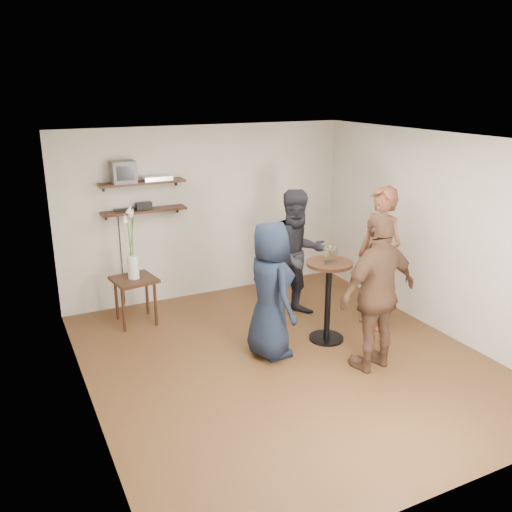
{
  "coord_description": "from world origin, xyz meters",
  "views": [
    {
      "loc": [
        -2.88,
        -5.06,
        3.16
      ],
      "look_at": [
        -0.2,
        0.4,
        1.23
      ],
      "focal_mm": 38.0,
      "sensor_mm": 36.0,
      "label": 1
    }
  ],
  "objects": [
    {
      "name": "drinks_table",
      "position": [
        0.75,
        0.26,
        0.68
      ],
      "size": [
        0.58,
        0.58,
        1.06
      ],
      "color": "black",
      "rests_on": "room"
    },
    {
      "name": "crt_monitor",
      "position": [
        -1.26,
        2.38,
        2.02
      ],
      "size": [
        0.32,
        0.3,
        0.3
      ],
      "primitive_type": "cube",
      "color": "#59595B",
      "rests_on": "shelf_upper"
    },
    {
      "name": "person_brown",
      "position": [
        0.85,
        -0.58,
        0.92
      ],
      "size": [
        1.13,
        0.58,
        1.84
      ],
      "primitive_type": "imported",
      "rotation": [
        0.0,
        0.0,
        3.26
      ],
      "color": "#4F3222",
      "rests_on": "room"
    },
    {
      "name": "power_strip",
      "position": [
        -1.27,
        2.42,
        1.48
      ],
      "size": [
        0.3,
        0.05,
        0.03
      ],
      "primitive_type": "cube",
      "color": "black",
      "rests_on": "shelf_lower"
    },
    {
      "name": "wine_glass_bl",
      "position": [
        0.73,
        0.31,
        1.19
      ],
      "size": [
        0.06,
        0.06,
        0.19
      ],
      "color": "silver",
      "rests_on": "drinks_table"
    },
    {
      "name": "person_plaid",
      "position": [
        1.58,
        0.34,
        0.96
      ],
      "size": [
        0.52,
        0.74,
        1.92
      ],
      "primitive_type": "imported",
      "rotation": [
        0.0,
        0.0,
        -1.48
      ],
      "color": "red",
      "rests_on": "room"
    },
    {
      "name": "wine_glass_br",
      "position": [
        0.77,
        0.27,
        1.19
      ],
      "size": [
        0.07,
        0.07,
        0.2
      ],
      "color": "silver",
      "rests_on": "drinks_table"
    },
    {
      "name": "dvd_deck",
      "position": [
        -0.79,
        2.38,
        1.9
      ],
      "size": [
        0.4,
        0.24,
        0.06
      ],
      "primitive_type": "cube",
      "color": "silver",
      "rests_on": "shelf_upper"
    },
    {
      "name": "shelf_upper",
      "position": [
        -1.0,
        2.38,
        1.85
      ],
      "size": [
        1.2,
        0.25,
        0.04
      ],
      "primitive_type": "cube",
      "color": "black",
      "rests_on": "room"
    },
    {
      "name": "person_dark",
      "position": [
        0.78,
        1.1,
        0.91
      ],
      "size": [
        0.91,
        0.72,
        1.82
      ],
      "primitive_type": "imported",
      "rotation": [
        0.0,
        0.0,
        -0.04
      ],
      "color": "black",
      "rests_on": "room"
    },
    {
      "name": "side_table",
      "position": [
        -1.33,
        1.86,
        0.54
      ],
      "size": [
        0.62,
        0.62,
        0.65
      ],
      "rotation": [
        0.0,
        0.0,
        0.15
      ],
      "color": "black",
      "rests_on": "room"
    },
    {
      "name": "radio",
      "position": [
        -1.0,
        2.38,
        1.52
      ],
      "size": [
        0.22,
        0.1,
        0.1
      ],
      "primitive_type": "cube",
      "color": "black",
      "rests_on": "shelf_lower"
    },
    {
      "name": "room",
      "position": [
        0.0,
        0.0,
        1.3
      ],
      "size": [
        4.58,
        5.08,
        2.68
      ],
      "color": "#412915",
      "rests_on": "ground"
    },
    {
      "name": "shelf_lower",
      "position": [
        -1.0,
        2.38,
        1.45
      ],
      "size": [
        1.2,
        0.25,
        0.04
      ],
      "primitive_type": "cube",
      "color": "black",
      "rests_on": "room"
    },
    {
      "name": "person_navy",
      "position": [
        -0.1,
        0.23,
        0.83
      ],
      "size": [
        0.56,
        0.83,
        1.67
      ],
      "primitive_type": "imported",
      "rotation": [
        0.0,
        0.0,
        1.6
      ],
      "color": "black",
      "rests_on": "room"
    },
    {
      "name": "wine_glass_fr",
      "position": [
        0.81,
        0.23,
        1.19
      ],
      "size": [
        0.07,
        0.07,
        0.2
      ],
      "color": "silver",
      "rests_on": "drinks_table"
    },
    {
      "name": "vase_lilies",
      "position": [
        -1.33,
        1.86,
        0.98
      ],
      "size": [
        0.2,
        0.21,
        1.04
      ],
      "rotation": [
        0.0,
        0.0,
        0.15
      ],
      "color": "white",
      "rests_on": "side_table"
    },
    {
      "name": "wine_glass_fl",
      "position": [
        0.67,
        0.21,
        1.19
      ],
      "size": [
        0.07,
        0.07,
        0.2
      ],
      "color": "silver",
      "rests_on": "drinks_table"
    }
  ]
}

